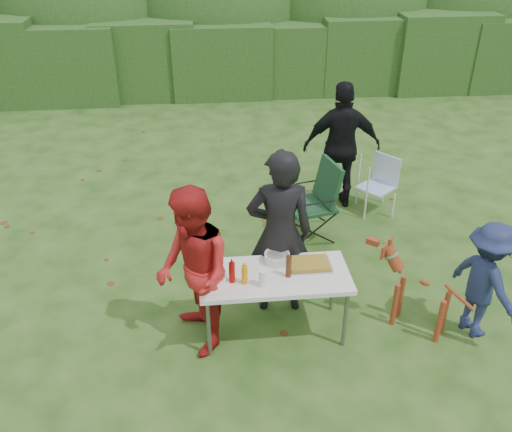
{
  "coord_description": "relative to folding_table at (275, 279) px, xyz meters",
  "views": [
    {
      "loc": [
        -0.49,
        -4.46,
        3.96
      ],
      "look_at": [
        0.03,
        0.57,
        1.0
      ],
      "focal_mm": 38.0,
      "sensor_mm": 36.0,
      "label": 1
    }
  ],
  "objects": [
    {
      "name": "ground",
      "position": [
        -0.14,
        0.15,
        -0.69
      ],
      "size": [
        80.0,
        80.0,
        0.0
      ],
      "primitive_type": "plane",
      "color": "#1E4211"
    },
    {
      "name": "hedge_row",
      "position": [
        -0.14,
        8.15,
        0.16
      ],
      "size": [
        22.0,
        1.4,
        1.7
      ],
      "primitive_type": "cube",
      "color": "#23471C",
      "rests_on": "ground"
    },
    {
      "name": "shrub_backdrop",
      "position": [
        -0.14,
        9.75,
        0.91
      ],
      "size": [
        20.0,
        2.6,
        3.2
      ],
      "primitive_type": "ellipsoid",
      "color": "#3D6628",
      "rests_on": "ground"
    },
    {
      "name": "folding_table",
      "position": [
        0.0,
        0.0,
        0.0
      ],
      "size": [
        1.5,
        0.7,
        0.74
      ],
      "color": "silver",
      "rests_on": "ground"
    },
    {
      "name": "person_cook",
      "position": [
        0.1,
        0.42,
        0.26
      ],
      "size": [
        0.71,
        0.48,
        1.9
      ],
      "primitive_type": "imported",
      "rotation": [
        0.0,
        0.0,
        3.1
      ],
      "color": "black",
      "rests_on": "ground"
    },
    {
      "name": "person_red_jacket",
      "position": [
        -0.8,
        -0.09,
        0.2
      ],
      "size": [
        0.88,
        1.01,
        1.77
      ],
      "primitive_type": "imported",
      "rotation": [
        0.0,
        0.0,
        -1.29
      ],
      "color": "#AF1B1C",
      "rests_on": "ground"
    },
    {
      "name": "person_black_puffy",
      "position": [
        1.31,
        2.66,
        0.25
      ],
      "size": [
        1.13,
        0.54,
        1.87
      ],
      "primitive_type": "imported",
      "rotation": [
        0.0,
        0.0,
        3.06
      ],
      "color": "black",
      "rests_on": "ground"
    },
    {
      "name": "child",
      "position": [
        2.11,
        -0.21,
        -0.03
      ],
      "size": [
        0.73,
        0.95,
        1.3
      ],
      "primitive_type": "imported",
      "rotation": [
        0.0,
        0.0,
        1.9
      ],
      "color": "#1C254D",
      "rests_on": "ground"
    },
    {
      "name": "dog",
      "position": [
        1.52,
        -0.11,
        -0.23
      ],
      "size": [
        0.98,
        0.9,
        0.91
      ],
      "primitive_type": null,
      "rotation": [
        0.0,
        0.0,
        2.45
      ],
      "color": "maroon",
      "rests_on": "ground"
    },
    {
      "name": "camping_chair",
      "position": [
        0.71,
        1.81,
        -0.15
      ],
      "size": [
        0.81,
        0.81,
        1.07
      ],
      "primitive_type": null,
      "rotation": [
        0.0,
        0.0,
        3.38
      ],
      "color": "#173C22",
      "rests_on": "ground"
    },
    {
      "name": "lawn_chair",
      "position": [
        1.81,
        2.42,
        -0.27
      ],
      "size": [
        0.69,
        0.69,
        0.83
      ],
      "primitive_type": null,
      "rotation": [
        0.0,
        0.0,
        3.81
      ],
      "color": "#4983D8",
      "rests_on": "ground"
    },
    {
      "name": "food_tray",
      "position": [
        0.36,
        0.1,
        0.06
      ],
      "size": [
        0.45,
        0.3,
        0.02
      ],
      "primitive_type": "cube",
      "color": "#B7B7BA",
      "rests_on": "folding_table"
    },
    {
      "name": "focaccia_bread",
      "position": [
        0.36,
        0.1,
        0.09
      ],
      "size": [
        0.4,
        0.26,
        0.04
      ],
      "primitive_type": "cube",
      "color": "olive",
      "rests_on": "food_tray"
    },
    {
      "name": "mustard_bottle",
      "position": [
        -0.31,
        -0.11,
        0.15
      ],
      "size": [
        0.06,
        0.06,
        0.2
      ],
      "primitive_type": "cylinder",
      "color": "orange",
      "rests_on": "folding_table"
    },
    {
      "name": "ketchup_bottle",
      "position": [
        -0.43,
        -0.07,
        0.16
      ],
      "size": [
        0.06,
        0.06,
        0.22
      ],
      "primitive_type": "cylinder",
      "color": "#8E0903",
      "rests_on": "folding_table"
    },
    {
      "name": "beer_bottle",
      "position": [
        0.13,
        -0.04,
        0.17
      ],
      "size": [
        0.06,
        0.06,
        0.24
      ],
      "primitive_type": "cylinder",
      "color": "#47230F",
      "rests_on": "folding_table"
    },
    {
      "name": "paper_towel_roll",
      "position": [
        -0.59,
        0.15,
        0.18
      ],
      "size": [
        0.12,
        0.12,
        0.26
      ],
      "primitive_type": "cylinder",
      "color": "white",
      "rests_on": "folding_table"
    },
    {
      "name": "cup_stack",
      "position": [
        -0.14,
        -0.17,
        0.14
      ],
      "size": [
        0.08,
        0.08,
        0.18
      ],
      "primitive_type": "cylinder",
      "color": "white",
      "rests_on": "folding_table"
    },
    {
      "name": "pasta_bowl",
      "position": [
        0.05,
        0.22,
        0.1
      ],
      "size": [
        0.26,
        0.26,
        0.1
      ],
      "primitive_type": "cylinder",
      "color": "silver",
      "rests_on": "folding_table"
    },
    {
      "name": "plate_stack",
      "position": [
        -0.6,
        -0.06,
        0.08
      ],
      "size": [
        0.24,
        0.24,
        0.05
      ],
      "primitive_type": "cylinder",
      "color": "white",
      "rests_on": "folding_table"
    }
  ]
}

